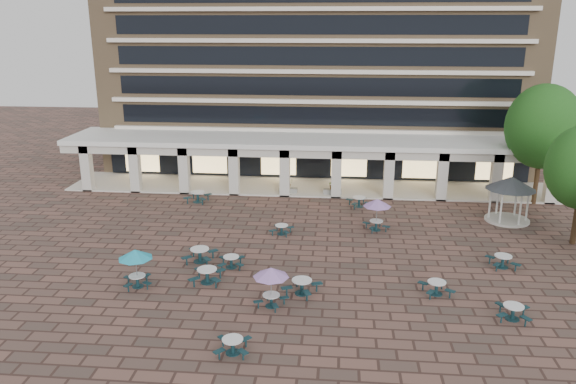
% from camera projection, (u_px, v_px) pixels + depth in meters
% --- Properties ---
extents(ground, '(120.00, 120.00, 0.00)m').
position_uv_depth(ground, '(299.00, 255.00, 34.61)').
color(ground, brown).
rests_on(ground, ground).
extents(apartment_building, '(40.00, 15.50, 25.20)m').
position_uv_depth(apartment_building, '(319.00, 35.00, 55.25)').
color(apartment_building, '#967854').
rests_on(apartment_building, ground).
extents(retail_arcade, '(42.00, 6.60, 4.40)m').
position_uv_depth(retail_arcade, '(312.00, 154.00, 47.85)').
color(retail_arcade, white).
rests_on(retail_arcade, ground).
extents(picnic_table_0, '(1.85, 1.85, 0.82)m').
position_uv_depth(picnic_table_0, '(207.00, 274.00, 30.85)').
color(picnic_table_0, '#14373D').
rests_on(picnic_table_0, ground).
extents(picnic_table_1, '(1.61, 1.61, 0.70)m').
position_uv_depth(picnic_table_1, '(233.00, 344.00, 24.25)').
color(picnic_table_1, '#14373D').
rests_on(picnic_table_1, ground).
extents(picnic_table_2, '(1.87, 1.87, 0.73)m').
position_uv_depth(picnic_table_2, '(436.00, 287.00, 29.54)').
color(picnic_table_2, '#14373D').
rests_on(picnic_table_2, ground).
extents(picnic_table_3, '(1.87, 1.87, 0.73)m').
position_uv_depth(picnic_table_3, '(513.00, 311.00, 27.04)').
color(picnic_table_3, '#14373D').
rests_on(picnic_table_3, ground).
extents(picnic_table_4, '(1.87, 1.87, 2.16)m').
position_uv_depth(picnic_table_4, '(135.00, 255.00, 29.97)').
color(picnic_table_4, '#14373D').
rests_on(picnic_table_4, ground).
extents(picnic_table_5, '(2.20, 2.20, 0.81)m').
position_uv_depth(picnic_table_5, '(302.00, 285.00, 29.58)').
color(picnic_table_5, '#14373D').
rests_on(picnic_table_5, ground).
extents(picnic_table_6, '(1.83, 1.83, 2.11)m').
position_uv_depth(picnic_table_6, '(271.00, 274.00, 27.87)').
color(picnic_table_6, '#14373D').
rests_on(picnic_table_6, ground).
extents(picnic_table_7, '(1.81, 1.81, 0.75)m').
position_uv_depth(picnic_table_7, '(503.00, 260.00, 32.79)').
color(picnic_table_7, '#14373D').
rests_on(picnic_table_7, ground).
extents(picnic_table_8, '(1.70, 1.70, 0.70)m').
position_uv_depth(picnic_table_8, '(231.00, 261.00, 32.79)').
color(picnic_table_8, '#14373D').
rests_on(picnic_table_8, ground).
extents(picnic_table_9, '(1.99, 1.99, 0.84)m').
position_uv_depth(picnic_table_9, '(200.00, 254.00, 33.56)').
color(picnic_table_9, '#14373D').
rests_on(picnic_table_9, ground).
extents(picnic_table_10, '(1.68, 1.68, 0.66)m').
position_uv_depth(picnic_table_10, '(282.00, 229.00, 37.97)').
color(picnic_table_10, '#14373D').
rests_on(picnic_table_10, ground).
extents(picnic_table_11, '(1.95, 1.95, 2.25)m').
position_uv_depth(picnic_table_11, '(377.00, 204.00, 38.27)').
color(picnic_table_11, '#14373D').
rests_on(picnic_table_11, ground).
extents(picnic_table_12, '(2.09, 2.09, 0.86)m').
position_uv_depth(picnic_table_12, '(198.00, 196.00, 44.78)').
color(picnic_table_12, '#14373D').
rests_on(picnic_table_12, ground).
extents(picnic_table_13, '(2.07, 2.07, 0.78)m').
position_uv_depth(picnic_table_13, '(359.00, 201.00, 43.66)').
color(picnic_table_13, '#14373D').
rests_on(picnic_table_13, ground).
extents(gazebo, '(3.52, 3.52, 3.27)m').
position_uv_depth(gazebo, '(511.00, 188.00, 39.95)').
color(gazebo, beige).
rests_on(gazebo, ground).
extents(tree_east_c, '(5.66, 5.66, 9.44)m').
position_uv_depth(tree_east_c, '(543.00, 127.00, 42.76)').
color(tree_east_c, '#442D1B').
rests_on(tree_east_c, ground).
extents(planter_left, '(1.50, 0.79, 1.31)m').
position_uv_depth(planter_left, '(288.00, 188.00, 46.91)').
color(planter_left, gray).
rests_on(planter_left, ground).
extents(planter_right, '(1.50, 0.83, 1.27)m').
position_uv_depth(planter_right, '(332.00, 189.00, 46.60)').
color(planter_right, gray).
rests_on(planter_right, ground).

